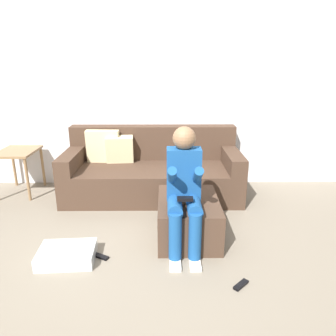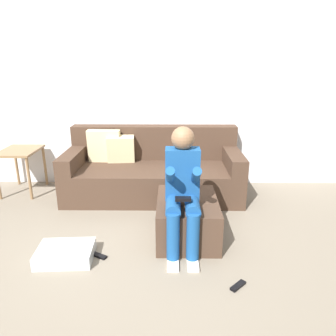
{
  "view_description": "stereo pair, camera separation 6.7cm",
  "coord_description": "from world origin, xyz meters",
  "px_view_note": "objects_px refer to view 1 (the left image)",
  "views": [
    {
      "loc": [
        0.2,
        -2.3,
        1.69
      ],
      "look_at": [
        0.23,
        1.15,
        0.56
      ],
      "focal_mm": 34.14,
      "sensor_mm": 36.0,
      "label": 1
    },
    {
      "loc": [
        0.27,
        -2.3,
        1.69
      ],
      "look_at": [
        0.23,
        1.15,
        0.56
      ],
      "focal_mm": 34.14,
      "sensor_mm": 36.0,
      "label": 2
    }
  ],
  "objects_px": {
    "remote_by_storage_bin": "(101,256)",
    "couch_sectional": "(151,171)",
    "ottoman": "(188,218)",
    "storage_bin": "(67,255)",
    "remote_near_ottoman": "(241,285)",
    "person_seated": "(184,187)",
    "side_table": "(18,157)"
  },
  "relations": [
    {
      "from": "person_seated",
      "to": "remote_by_storage_bin",
      "type": "bearing_deg",
      "value": -167.01
    },
    {
      "from": "ottoman",
      "to": "storage_bin",
      "type": "xyz_separation_m",
      "value": [
        -1.12,
        -0.43,
        -0.14
      ]
    },
    {
      "from": "person_seated",
      "to": "side_table",
      "type": "xyz_separation_m",
      "value": [
        -2.13,
        1.39,
        -0.12
      ]
    },
    {
      "from": "couch_sectional",
      "to": "remote_near_ottoman",
      "type": "xyz_separation_m",
      "value": [
        0.79,
        -1.94,
        -0.31
      ]
    },
    {
      "from": "ottoman",
      "to": "remote_by_storage_bin",
      "type": "distance_m",
      "value": 0.93
    },
    {
      "from": "remote_by_storage_bin",
      "to": "ottoman",
      "type": "bearing_deg",
      "value": 54.42
    },
    {
      "from": "remote_near_ottoman",
      "to": "remote_by_storage_bin",
      "type": "distance_m",
      "value": 1.26
    },
    {
      "from": "ottoman",
      "to": "remote_by_storage_bin",
      "type": "bearing_deg",
      "value": -154.79
    },
    {
      "from": "side_table",
      "to": "remote_near_ottoman",
      "type": "bearing_deg",
      "value": -37.64
    },
    {
      "from": "couch_sectional",
      "to": "remote_by_storage_bin",
      "type": "bearing_deg",
      "value": -105.0
    },
    {
      "from": "ottoman",
      "to": "side_table",
      "type": "distance_m",
      "value": 2.51
    },
    {
      "from": "side_table",
      "to": "storage_bin",
      "type": "bearing_deg",
      "value": -56.28
    },
    {
      "from": "side_table",
      "to": "remote_by_storage_bin",
      "type": "bearing_deg",
      "value": -48.99
    },
    {
      "from": "storage_bin",
      "to": "remote_by_storage_bin",
      "type": "bearing_deg",
      "value": 8.07
    },
    {
      "from": "ottoman",
      "to": "person_seated",
      "type": "height_order",
      "value": "person_seated"
    },
    {
      "from": "remote_by_storage_bin",
      "to": "couch_sectional",
      "type": "bearing_deg",
      "value": 104.21
    },
    {
      "from": "person_seated",
      "to": "remote_by_storage_bin",
      "type": "distance_m",
      "value": 1.0
    },
    {
      "from": "couch_sectional",
      "to": "ottoman",
      "type": "bearing_deg",
      "value": -69.97
    },
    {
      "from": "person_seated",
      "to": "remote_near_ottoman",
      "type": "height_order",
      "value": "person_seated"
    },
    {
      "from": "ottoman",
      "to": "remote_near_ottoman",
      "type": "distance_m",
      "value": 0.9
    },
    {
      "from": "remote_near_ottoman",
      "to": "person_seated",
      "type": "bearing_deg",
      "value": 82.3
    },
    {
      "from": "couch_sectional",
      "to": "ottoman",
      "type": "relative_size",
      "value": 2.77
    },
    {
      "from": "couch_sectional",
      "to": "storage_bin",
      "type": "relative_size",
      "value": 4.6
    },
    {
      "from": "side_table",
      "to": "remote_by_storage_bin",
      "type": "relative_size",
      "value": 3.68
    },
    {
      "from": "person_seated",
      "to": "side_table",
      "type": "height_order",
      "value": "person_seated"
    },
    {
      "from": "person_seated",
      "to": "storage_bin",
      "type": "relative_size",
      "value": 2.35
    },
    {
      "from": "ottoman",
      "to": "remote_by_storage_bin",
      "type": "height_order",
      "value": "ottoman"
    },
    {
      "from": "person_seated",
      "to": "side_table",
      "type": "distance_m",
      "value": 2.55
    },
    {
      "from": "ottoman",
      "to": "remote_near_ottoman",
      "type": "height_order",
      "value": "ottoman"
    },
    {
      "from": "ottoman",
      "to": "person_seated",
      "type": "xyz_separation_m",
      "value": [
        -0.06,
        -0.21,
        0.42
      ]
    },
    {
      "from": "remote_near_ottoman",
      "to": "storage_bin",
      "type": "bearing_deg",
      "value": 122.16
    },
    {
      "from": "couch_sectional",
      "to": "ottoman",
      "type": "height_order",
      "value": "couch_sectional"
    }
  ]
}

